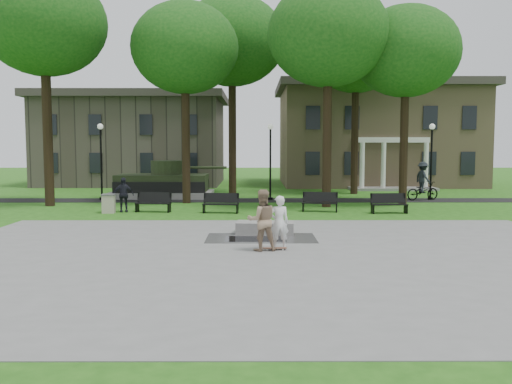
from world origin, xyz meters
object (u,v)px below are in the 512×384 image
park_bench_0 (153,202)px  trash_bin (109,203)px  cyclist (423,185)px  friend_watching (262,220)px  skateboarder (279,222)px  concrete_block (265,228)px

park_bench_0 → trash_bin: 2.22m
park_bench_0 → cyclist: bearing=28.8°
friend_watching → trash_bin: friend_watching is taller
park_bench_0 → trash_bin: bearing=-160.5°
park_bench_0 → skateboarder: bearing=-50.8°
cyclist → park_bench_0: bearing=91.5°
trash_bin → concrete_block: bearing=-39.7°
concrete_block → trash_bin: (-7.76, 6.45, 0.24)m
concrete_block → cyclist: (10.01, 12.70, 0.72)m
cyclist → skateboarder: bearing=129.8°
friend_watching → park_bench_0: bearing=-73.0°
concrete_block → park_bench_0: (-5.58, 6.88, 0.28)m
concrete_block → park_bench_0: bearing=129.1°
cyclist → trash_bin: 18.85m
concrete_block → friend_watching: bearing=-92.9°
skateboarder → friend_watching: friend_watching is taller
skateboarder → cyclist: (9.62, 15.85, 0.07)m
cyclist → park_bench_0: 16.65m
skateboarder → trash_bin: size_ratio=1.84×
skateboarder → park_bench_0: size_ratio=0.95×
concrete_block → park_bench_0: park_bench_0 is taller
skateboarder → friend_watching: (-0.57, -0.26, 0.11)m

